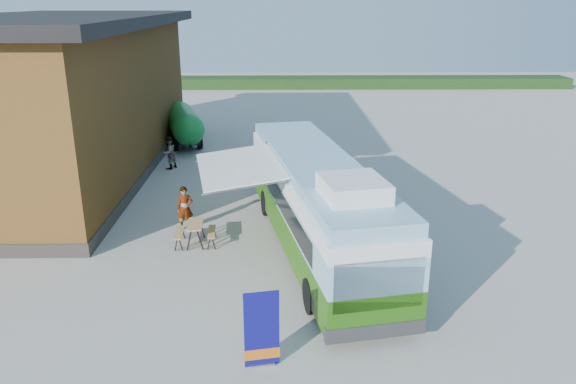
{
  "coord_description": "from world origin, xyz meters",
  "views": [
    {
      "loc": [
        -0.08,
        -17.14,
        8.18
      ],
      "look_at": [
        0.22,
        2.56,
        1.4
      ],
      "focal_mm": 35.0,
      "sensor_mm": 36.0,
      "label": 1
    }
  ],
  "objects_px": {
    "bus": "(317,201)",
    "person_b": "(169,153)",
    "slurry_tanker": "(184,123)",
    "picnic_table": "(195,229)",
    "person_a": "(185,208)",
    "banner": "(262,336)"
  },
  "relations": [
    {
      "from": "bus",
      "to": "banner",
      "type": "distance_m",
      "value": 6.73
    },
    {
      "from": "person_a",
      "to": "banner",
      "type": "bearing_deg",
      "value": -80.9
    },
    {
      "from": "bus",
      "to": "picnic_table",
      "type": "relative_size",
      "value": 8.5
    },
    {
      "from": "bus",
      "to": "person_a",
      "type": "height_order",
      "value": "bus"
    },
    {
      "from": "slurry_tanker",
      "to": "person_a",
      "type": "bearing_deg",
      "value": -97.31
    },
    {
      "from": "banner",
      "to": "picnic_table",
      "type": "bearing_deg",
      "value": 99.35
    },
    {
      "from": "picnic_table",
      "to": "slurry_tanker",
      "type": "xyz_separation_m",
      "value": [
        -2.65,
        14.3,
        0.71
      ]
    },
    {
      "from": "bus",
      "to": "person_b",
      "type": "relative_size",
      "value": 7.38
    },
    {
      "from": "bus",
      "to": "person_b",
      "type": "distance_m",
      "value": 12.07
    },
    {
      "from": "person_b",
      "to": "slurry_tanker",
      "type": "height_order",
      "value": "slurry_tanker"
    },
    {
      "from": "picnic_table",
      "to": "slurry_tanker",
      "type": "height_order",
      "value": "slurry_tanker"
    },
    {
      "from": "picnic_table",
      "to": "person_b",
      "type": "bearing_deg",
      "value": 101.49
    },
    {
      "from": "bus",
      "to": "banner",
      "type": "relative_size",
      "value": 6.36
    },
    {
      "from": "banner",
      "to": "picnic_table",
      "type": "height_order",
      "value": "banner"
    },
    {
      "from": "bus",
      "to": "person_a",
      "type": "bearing_deg",
      "value": 147.65
    },
    {
      "from": "slurry_tanker",
      "to": "banner",
      "type": "bearing_deg",
      "value": -92.77
    },
    {
      "from": "slurry_tanker",
      "to": "bus",
      "type": "bearing_deg",
      "value": -81.61
    },
    {
      "from": "picnic_table",
      "to": "person_a",
      "type": "distance_m",
      "value": 1.53
    },
    {
      "from": "banner",
      "to": "slurry_tanker",
      "type": "bearing_deg",
      "value": 93.05
    },
    {
      "from": "picnic_table",
      "to": "person_b",
      "type": "xyz_separation_m",
      "value": [
        -2.65,
        9.38,
        0.26
      ]
    },
    {
      "from": "picnic_table",
      "to": "bus",
      "type": "bearing_deg",
      "value": -11.17
    },
    {
      "from": "picnic_table",
      "to": "slurry_tanker",
      "type": "relative_size",
      "value": 0.25
    }
  ]
}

